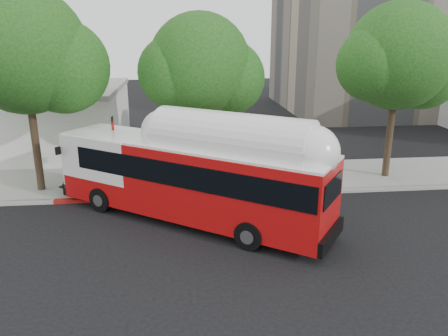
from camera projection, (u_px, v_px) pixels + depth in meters
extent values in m
plane|color=black|center=(235.00, 231.00, 17.44)|extent=(120.00, 120.00, 0.00)
cube|color=gray|center=(220.00, 178.00, 23.59)|extent=(60.00, 5.00, 0.15)
cube|color=gray|center=(225.00, 195.00, 21.12)|extent=(60.00, 0.30, 0.15)
cube|color=maroon|center=(162.00, 197.00, 20.82)|extent=(10.00, 0.32, 0.16)
cylinder|color=#2D2116|center=(34.00, 132.00, 20.86)|extent=(0.36, 0.36, 6.08)
sphere|color=#154513|center=(23.00, 50.00, 19.72)|extent=(5.80, 5.80, 5.80)
sphere|color=#154513|center=(63.00, 67.00, 20.30)|extent=(4.35, 4.35, 4.35)
cylinder|color=#2D2116|center=(201.00, 133.00, 22.23)|extent=(0.36, 0.36, 5.44)
sphere|color=#154513|center=(200.00, 64.00, 21.21)|extent=(5.00, 5.00, 5.00)
sphere|color=#154513|center=(227.00, 78.00, 21.74)|extent=(3.75, 3.75, 3.75)
cylinder|color=#2D2116|center=(390.00, 126.00, 22.99)|extent=(0.36, 0.36, 5.76)
sphere|color=#154513|center=(399.00, 56.00, 21.92)|extent=(5.40, 5.40, 5.40)
sphere|color=#154513|center=(423.00, 70.00, 22.47)|extent=(4.05, 4.05, 4.05)
cube|color=#B80C0D|center=(189.00, 179.00, 18.07)|extent=(11.28, 9.07, 2.90)
cube|color=black|center=(199.00, 167.00, 17.66)|extent=(10.34, 8.42, 0.95)
cube|color=white|center=(188.00, 144.00, 17.63)|extent=(11.24, 9.00, 0.10)
cube|color=white|center=(231.00, 144.00, 16.62)|extent=(6.37, 5.34, 0.55)
cube|color=black|center=(79.00, 183.00, 21.53)|extent=(1.69, 1.93, 0.06)
imported|color=navy|center=(78.00, 174.00, 21.38)|extent=(1.48, 1.74, 0.90)
cylinder|color=red|center=(115.00, 161.00, 20.38)|extent=(0.11, 0.11, 3.76)
cube|color=black|center=(112.00, 119.00, 19.80)|extent=(0.05, 0.38, 0.23)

